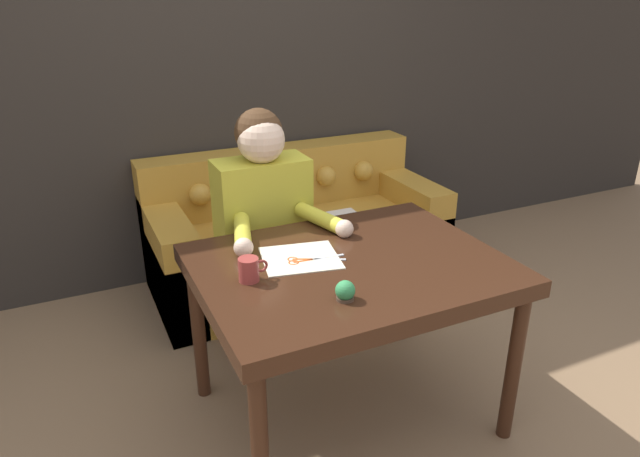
{
  "coord_description": "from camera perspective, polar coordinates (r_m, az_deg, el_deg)",
  "views": [
    {
      "loc": [
        -0.96,
        -1.69,
        1.74
      ],
      "look_at": [
        -0.05,
        0.22,
        0.85
      ],
      "focal_mm": 32.0,
      "sensor_mm": 36.0,
      "label": 1
    }
  ],
  "objects": [
    {
      "name": "scissors",
      "position": [
        2.26,
        -1.4,
        -3.19
      ],
      "size": [
        0.23,
        0.12,
        0.01
      ],
      "color": "silver",
      "rests_on": "dining_table"
    },
    {
      "name": "wall_back",
      "position": [
        3.6,
        -10.08,
        15.48
      ],
      "size": [
        8.0,
        0.06,
        2.6
      ],
      "color": "#2D2823",
      "rests_on": "ground_plane"
    },
    {
      "name": "dining_table",
      "position": [
        2.29,
        2.98,
        -5.03
      ],
      "size": [
        1.2,
        0.93,
        0.75
      ],
      "color": "#381E11",
      "rests_on": "ground_plane"
    },
    {
      "name": "pattern_paper_main",
      "position": [
        2.28,
        -1.98,
        -2.95
      ],
      "size": [
        0.35,
        0.32,
        0.0
      ],
      "color": "beige",
      "rests_on": "dining_table"
    },
    {
      "name": "couch",
      "position": [
        3.58,
        -2.52,
        -0.83
      ],
      "size": [
        1.77,
        0.81,
        0.82
      ],
      "color": "#B7842D",
      "rests_on": "ground_plane"
    },
    {
      "name": "ground_plane",
      "position": [
        2.61,
        3.27,
        -19.05
      ],
      "size": [
        16.0,
        16.0,
        0.0
      ],
      "primitive_type": "plane",
      "color": "#846647"
    },
    {
      "name": "pin_cushion",
      "position": [
        1.97,
        2.53,
        -6.29
      ],
      "size": [
        0.07,
        0.07,
        0.07
      ],
      "color": "#4C3828",
      "rests_on": "dining_table"
    },
    {
      "name": "mug",
      "position": [
        2.11,
        -7.09,
        -4.08
      ],
      "size": [
        0.11,
        0.08,
        0.09
      ],
      "color": "#9E3833",
      "rests_on": "dining_table"
    },
    {
      "name": "person",
      "position": [
        2.78,
        -5.59,
        -0.4
      ],
      "size": [
        0.54,
        0.59,
        1.25
      ],
      "color": "#33281E",
      "rests_on": "ground_plane"
    }
  ]
}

